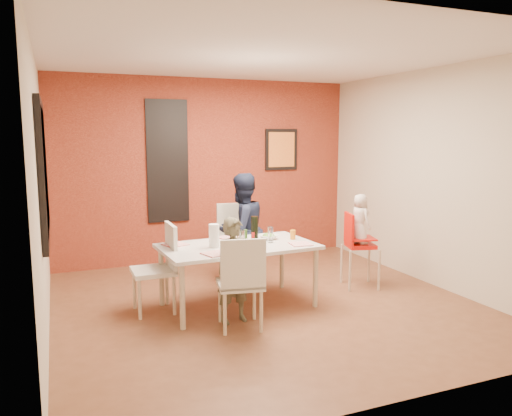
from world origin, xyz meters
name	(u,v)px	position (x,y,z in m)	size (l,w,h in m)	color
ground	(266,304)	(0.00, 0.00, 0.00)	(4.50, 4.50, 0.00)	brown
ceiling	(267,55)	(0.00, 0.00, 2.70)	(4.50, 4.50, 0.02)	silver
wall_back	(207,171)	(0.00, 2.25, 1.35)	(4.50, 0.02, 2.70)	beige
wall_front	(399,215)	(0.00, -2.25, 1.35)	(4.50, 0.02, 2.70)	beige
wall_left	(40,193)	(-2.25, 0.00, 1.35)	(0.02, 4.50, 2.70)	beige
wall_right	(432,178)	(2.25, 0.00, 1.35)	(0.02, 4.50, 2.70)	beige
brick_accent_wall	(208,171)	(0.00, 2.23, 1.35)	(4.50, 0.02, 2.70)	maroon
picture_window_frame	(43,170)	(-2.22, 0.20, 1.55)	(0.05, 1.70, 1.30)	black
picture_window_pane	(45,170)	(-2.21, 0.20, 1.55)	(0.02, 1.55, 1.15)	black
glassblock_strip	(168,161)	(-0.60, 2.21, 1.50)	(0.55, 0.03, 1.70)	silver
glassblock_surround	(168,161)	(-0.60, 2.21, 1.50)	(0.60, 0.03, 1.76)	black
art_print_frame	(281,150)	(1.20, 2.21, 1.65)	(0.54, 0.03, 0.64)	black
art_print_canvas	(282,150)	(1.20, 2.19, 1.65)	(0.44, 0.01, 0.54)	#F59936
dining_table	(238,250)	(-0.31, 0.07, 0.63)	(1.71, 1.02, 0.69)	silver
chair_near	(241,279)	(-0.51, -0.60, 0.52)	(0.50, 0.50, 0.92)	beige
chair_far	(236,238)	(0.03, 1.06, 0.55)	(0.52, 0.52, 0.99)	beige
chair_left	(161,263)	(-1.12, 0.24, 0.53)	(0.44, 0.44, 0.94)	silver
high_chair	(357,243)	(1.30, 0.18, 0.56)	(0.48, 0.48, 0.93)	red
child_near	(234,270)	(-0.50, -0.36, 0.54)	(0.39, 0.26, 1.07)	#504D39
child_far	(242,230)	(0.01, 0.81, 0.71)	(0.69, 0.53, 1.41)	#161C32
toddler	(360,219)	(1.32, 0.17, 0.86)	(0.30, 0.20, 0.62)	beige
plate_near_left	(216,254)	(-0.66, -0.25, 0.70)	(0.23, 0.23, 0.01)	white
plate_far_mid	(227,237)	(-0.30, 0.47, 0.70)	(0.20, 0.20, 0.01)	silver
plate_near_right	(301,244)	(0.33, -0.18, 0.70)	(0.22, 0.22, 0.01)	white
plate_far_left	(175,244)	(-0.94, 0.32, 0.70)	(0.23, 0.23, 0.01)	white
salad_bowl_a	(256,244)	(-0.15, -0.06, 0.72)	(0.20, 0.20, 0.05)	white
salad_bowl_b	(269,237)	(0.13, 0.22, 0.72)	(0.21, 0.21, 0.05)	white
wine_bottle	(255,230)	(-0.11, 0.08, 0.84)	(0.08, 0.08, 0.30)	black
wine_glass_a	(241,239)	(-0.34, -0.12, 0.79)	(0.07, 0.07, 0.20)	white
wine_glass_b	(270,235)	(0.07, 0.05, 0.78)	(0.06, 0.06, 0.18)	white
paper_towel_roll	(214,236)	(-0.58, 0.06, 0.82)	(0.11, 0.11, 0.25)	white
condiment_red	(253,239)	(-0.15, 0.02, 0.76)	(0.03, 0.03, 0.13)	red
condiment_green	(246,236)	(-0.19, 0.13, 0.77)	(0.04, 0.04, 0.15)	#356A23
condiment_brown	(239,237)	(-0.27, 0.15, 0.76)	(0.04, 0.04, 0.14)	brown
sippy_cup	(293,235)	(0.38, 0.11, 0.75)	(0.06, 0.06, 0.11)	orange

